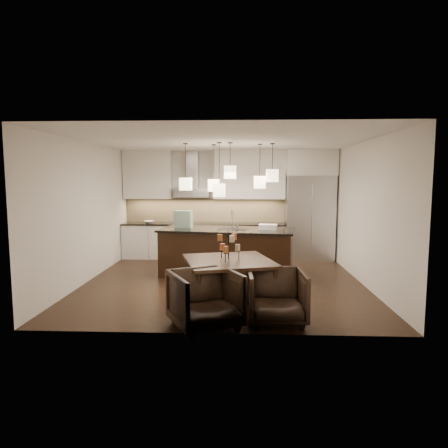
{
  "coord_description": "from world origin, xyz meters",
  "views": [
    {
      "loc": [
        0.35,
        -7.89,
        2.06
      ],
      "look_at": [
        0.0,
        0.2,
        1.15
      ],
      "focal_mm": 32.0,
      "sensor_mm": 36.0,
      "label": 1
    }
  ],
  "objects_px": {
    "refrigerator": "(309,218)",
    "armchair_right": "(276,296)",
    "island_body": "(227,253)",
    "armchair_left": "(205,300)",
    "dining_table": "(229,284)"
  },
  "relations": [
    {
      "from": "island_body",
      "to": "dining_table",
      "type": "xyz_separation_m",
      "value": [
        0.1,
        -2.21,
        -0.09
      ]
    },
    {
      "from": "armchair_left",
      "to": "armchair_right",
      "type": "height_order",
      "value": "armchair_left"
    },
    {
      "from": "armchair_right",
      "to": "island_body",
      "type": "bearing_deg",
      "value": 103.58
    },
    {
      "from": "armchair_left",
      "to": "armchair_right",
      "type": "relative_size",
      "value": 1.06
    },
    {
      "from": "armchair_left",
      "to": "armchair_right",
      "type": "distance_m",
      "value": 1.04
    },
    {
      "from": "island_body",
      "to": "armchair_right",
      "type": "height_order",
      "value": "island_body"
    },
    {
      "from": "refrigerator",
      "to": "armchair_right",
      "type": "xyz_separation_m",
      "value": [
        -1.24,
        -4.65,
        -0.69
      ]
    },
    {
      "from": "island_body",
      "to": "armchair_right",
      "type": "xyz_separation_m",
      "value": [
        0.81,
        -2.83,
        -0.1
      ]
    },
    {
      "from": "refrigerator",
      "to": "island_body",
      "type": "relative_size",
      "value": 0.79
    },
    {
      "from": "dining_table",
      "to": "armchair_left",
      "type": "relative_size",
      "value": 1.47
    },
    {
      "from": "refrigerator",
      "to": "dining_table",
      "type": "bearing_deg",
      "value": -115.78
    },
    {
      "from": "refrigerator",
      "to": "armchair_left",
      "type": "bearing_deg",
      "value": -114.44
    },
    {
      "from": "armchair_left",
      "to": "armchair_right",
      "type": "xyz_separation_m",
      "value": [
        1.0,
        0.28,
        -0.02
      ]
    },
    {
      "from": "refrigerator",
      "to": "armchair_left",
      "type": "distance_m",
      "value": 5.46
    },
    {
      "from": "refrigerator",
      "to": "island_body",
      "type": "height_order",
      "value": "refrigerator"
    }
  ]
}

